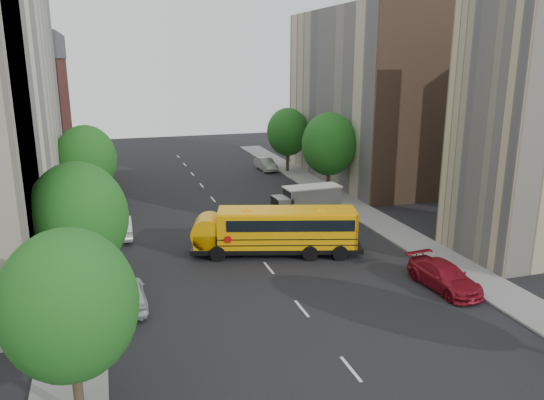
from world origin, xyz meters
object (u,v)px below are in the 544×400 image
parked_car_0 (128,294)px  street_tree_0 (69,305)px  street_tree_2 (86,159)px  street_tree_4 (329,144)px  parked_car_5 (266,164)px  safari_truck (307,200)px  school_bus (275,229)px  parked_car_2 (107,194)px  street_tree_5 (288,132)px  parked_car_3 (444,276)px  parked_car_1 (120,227)px  street_tree_1 (78,218)px

parked_car_0 → street_tree_0: bearing=75.3°
street_tree_2 → street_tree_4: street_tree_4 is taller
parked_car_5 → safari_truck: bearing=-100.2°
school_bus → parked_car_2: school_bus is taller
street_tree_2 → street_tree_5: (22.00, 12.00, -0.12)m
parked_car_3 → parked_car_1: bearing=135.0°
street_tree_2 → parked_car_2: bearing=71.6°
street_tree_0 → street_tree_5: street_tree_5 is taller
school_bus → parked_car_0: (-9.94, -5.25, -1.04)m
street_tree_0 → safari_truck: street_tree_0 is taller
street_tree_0 → school_bus: bearing=49.6°
school_bus → parked_car_0: bearing=-135.7°
street_tree_2 → safari_truck: (17.59, -5.78, -3.48)m
street_tree_2 → parked_car_5: 24.34m
street_tree_5 → safari_truck: bearing=-103.9°
street_tree_4 → safari_truck: (-4.41, -5.78, -3.72)m
street_tree_0 → street_tree_2: 28.00m
parked_car_3 → parked_car_2: bearing=121.1°
street_tree_2 → parked_car_5: street_tree_2 is taller
street_tree_4 → safari_truck: 8.17m
street_tree_2 → safari_truck: street_tree_2 is taller
street_tree_4 → parked_car_5: (-2.20, 13.55, -4.34)m
street_tree_5 → parked_car_1: bearing=-136.6°
street_tree_1 → street_tree_2: street_tree_1 is taller
school_bus → parked_car_2: bearing=137.4°
street_tree_1 → street_tree_5: (22.00, 30.00, -0.25)m
parked_car_3 → street_tree_0: bearing=-167.2°
street_tree_4 → parked_car_0: (-19.80, -18.98, -4.30)m
parked_car_0 → street_tree_5: bearing=-123.6°
street_tree_0 → parked_car_3: size_ratio=1.42×
street_tree_0 → safari_truck: 28.53m
street_tree_5 → safari_truck: size_ratio=1.24×
street_tree_2 → parked_car_5: (19.80, 13.55, -4.09)m
street_tree_1 → street_tree_4: (22.00, 18.00, 0.12)m
street_tree_4 → street_tree_5: bearing=90.0°
street_tree_4 → school_bus: size_ratio=0.69×
street_tree_0 → parked_car_2: 32.48m
street_tree_5 → parked_car_3: size_ratio=1.44×
school_bus → parked_car_3: 11.35m
street_tree_2 → parked_car_5: bearing=34.4°
street_tree_0 → parked_car_1: size_ratio=1.55×
street_tree_4 → street_tree_1: bearing=-140.7°
street_tree_0 → safari_truck: size_ratio=1.22×
street_tree_5 → school_bus: street_tree_5 is taller
street_tree_4 → parked_car_5: bearing=99.2°
street_tree_1 → street_tree_2: 18.00m
street_tree_0 → parked_car_3: street_tree_0 is taller
street_tree_4 → parked_car_2: bearing=168.4°
street_tree_2 → parked_car_0: 19.54m
parked_car_2 → parked_car_5: (18.40, 9.33, 0.00)m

